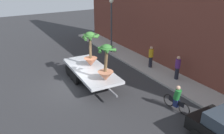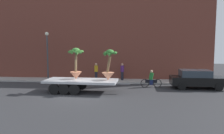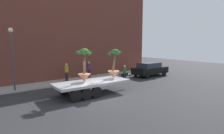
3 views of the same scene
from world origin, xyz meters
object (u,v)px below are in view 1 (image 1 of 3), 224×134
Objects in this scene: pedestrian_far_left at (177,67)px; potted_palm_rear at (90,51)px; cyclist at (177,99)px; street_lamp at (111,19)px; potted_palm_middle at (106,66)px; pedestrian_near_gate at (151,56)px; flatbed_trailer at (89,70)px.

potted_palm_rear is at bearing -124.08° from pedestrian_far_left.
cyclist is 0.38× the size of street_lamp.
potted_palm_rear is 0.51× the size of street_lamp.
potted_palm_rear is 2.65m from potted_palm_middle.
potted_palm_rear is 6.14m from pedestrian_far_left.
pedestrian_near_gate is at bearing 110.49° from potted_palm_middle.
potted_palm_rear is at bearing 128.62° from flatbed_trailer.
street_lamp is (-4.74, -0.81, 2.19)m from pedestrian_near_gate.
pedestrian_near_gate is (0.75, 4.81, -1.06)m from potted_palm_rear.
potted_palm_rear is at bearing -98.85° from pedestrian_near_gate.
pedestrian_far_left reaches higher than cyclist.
flatbed_trailer is 6.40m from cyclist.
pedestrian_near_gate is at bearing 81.15° from potted_palm_rear.
cyclist is at bearing -9.59° from street_lamp.
potted_palm_middle is at bearing 0.77° from flatbed_trailer.
flatbed_trailer is 1.39m from potted_palm_rear.
potted_palm_rear is 1.34× the size of cyclist.
pedestrian_far_left is at bearing 55.92° from potted_palm_rear.
pedestrian_near_gate is (0.54, 5.07, 0.29)m from flatbed_trailer.
street_lamp reaches higher than pedestrian_near_gate.
flatbed_trailer is 3.60× the size of cyclist.
potted_palm_middle reaches higher than pedestrian_near_gate.
potted_palm_rear is 1.44× the size of pedestrian_far_left.
potted_palm_middle is (2.42, 0.03, 1.21)m from flatbed_trailer.
flatbed_trailer is at bearing -45.43° from street_lamp.
street_lamp is (-10.06, 1.70, 2.56)m from cyclist.
cyclist is 1.08× the size of pedestrian_far_left.
pedestrian_far_left is at bearing 134.76° from cyclist.
pedestrian_far_left is at bearing 7.74° from street_lamp.
pedestrian_far_left is (2.64, 0.20, 0.00)m from pedestrian_near_gate.
street_lamp is (-3.99, 4.00, 1.13)m from potted_palm_rear.
potted_palm_rear is 5.77m from street_lamp.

